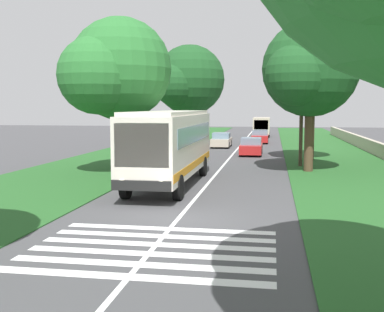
# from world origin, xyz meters

# --- Properties ---
(ground) EXTENTS (160.00, 160.00, 0.00)m
(ground) POSITION_xyz_m (0.00, 0.00, 0.00)
(ground) COLOR #424244
(grass_verge_left) EXTENTS (120.00, 8.00, 0.04)m
(grass_verge_left) POSITION_xyz_m (15.00, 8.20, 0.02)
(grass_verge_left) COLOR #235623
(grass_verge_left) RESTS_ON ground
(grass_verge_right) EXTENTS (120.00, 8.00, 0.04)m
(grass_verge_right) POSITION_xyz_m (15.00, -8.20, 0.02)
(grass_verge_right) COLOR #235623
(grass_verge_right) RESTS_ON ground
(centre_line) EXTENTS (110.00, 0.16, 0.01)m
(centre_line) POSITION_xyz_m (15.00, 0.00, 0.00)
(centre_line) COLOR silver
(centre_line) RESTS_ON ground
(coach_bus) EXTENTS (11.16, 2.62, 3.73)m
(coach_bus) POSITION_xyz_m (7.40, 1.80, 2.15)
(coach_bus) COLOR silver
(coach_bus) RESTS_ON ground
(zebra_crossing) EXTENTS (4.95, 6.80, 0.01)m
(zebra_crossing) POSITION_xyz_m (-3.56, 0.00, 0.00)
(zebra_crossing) COLOR silver
(zebra_crossing) RESTS_ON ground
(trailing_car_0) EXTENTS (4.30, 1.78, 1.43)m
(trailing_car_0) POSITION_xyz_m (23.52, -1.54, 0.67)
(trailing_car_0) COLOR #B21E1E
(trailing_car_0) RESTS_ON ground
(trailing_car_1) EXTENTS (4.30, 1.78, 1.43)m
(trailing_car_1) POSITION_xyz_m (30.73, 1.68, 0.67)
(trailing_car_1) COLOR #B7A893
(trailing_car_1) RESTS_ON ground
(trailing_car_2) EXTENTS (4.30, 1.78, 1.43)m
(trailing_car_2) POSITION_xyz_m (36.94, -1.90, 0.67)
(trailing_car_2) COLOR #B21E1E
(trailing_car_2) RESTS_ON ground
(trailing_minibus_0) EXTENTS (6.00, 2.14, 2.53)m
(trailing_minibus_0) POSITION_xyz_m (48.21, -1.80, 1.55)
(trailing_minibus_0) COLOR #BFB299
(trailing_minibus_0) RESTS_ON ground
(roadside_tree_left_1) EXTENTS (7.56, 6.18, 9.19)m
(roadside_tree_left_1) POSITION_xyz_m (11.57, 5.95, 6.00)
(roadside_tree_left_1) COLOR brown
(roadside_tree_left_1) RESTS_ON grass_verge_left
(roadside_tree_left_2) EXTENTS (8.28, 7.00, 10.11)m
(roadside_tree_left_2) POSITION_xyz_m (32.22, 5.23, 6.46)
(roadside_tree_left_2) COLOR brown
(roadside_tree_left_2) RESTS_ON grass_verge_left
(roadside_tree_right_1) EXTENTS (6.95, 5.78, 9.07)m
(roadside_tree_right_1) POSITION_xyz_m (13.79, -5.29, 6.05)
(roadside_tree_right_1) COLOR #4C3826
(roadside_tree_right_1) RESTS_ON grass_verge_right
(roadside_tree_right_2) EXTENTS (6.27, 5.11, 9.33)m
(roadside_tree_right_2) POSITION_xyz_m (20.49, -5.92, 6.64)
(roadside_tree_right_2) COLOR #3D2D1E
(roadside_tree_right_2) RESTS_ON grass_verge_right
(utility_pole) EXTENTS (0.24, 1.40, 7.62)m
(utility_pole) POSITION_xyz_m (16.14, -5.09, 3.99)
(utility_pole) COLOR #473828
(utility_pole) RESTS_ON grass_verge_right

